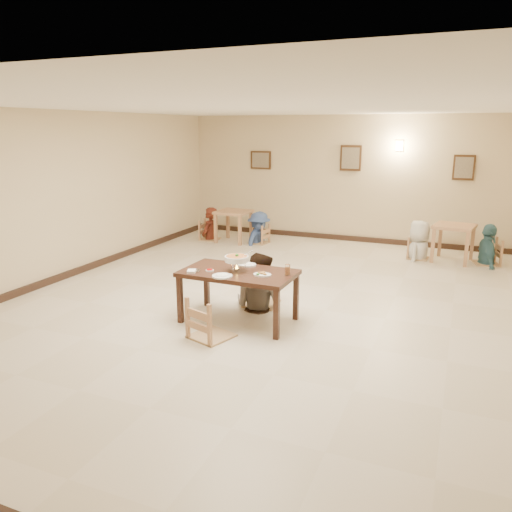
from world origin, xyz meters
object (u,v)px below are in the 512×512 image
at_px(main_diner, 259,253).
at_px(bg_diner_c, 421,221).
at_px(chair_near, 211,299).
at_px(bg_chair_lr, 259,225).
at_px(drink_glass, 288,270).
at_px(chair_far, 262,272).
at_px(bg_table_left, 234,216).
at_px(bg_table_right, 454,232).
at_px(main_table, 238,277).
at_px(bg_diner_a, 209,207).
at_px(curry_warmer, 237,259).
at_px(bg_chair_rl, 419,238).
at_px(bg_diner_d, 491,224).
at_px(bg_diner_b, 259,212).
at_px(bg_chair_ll, 210,221).
at_px(bg_chair_rr, 489,240).

relative_size(main_diner, bg_diner_c, 1.05).
xyz_separation_m(chair_near, bg_diner_c, (2.13, 5.35, 0.29)).
bearing_deg(bg_chair_lr, drink_glass, 34.41).
distance_m(chair_far, chair_near, 1.43).
relative_size(bg_table_left, bg_table_right, 0.88).
bearing_deg(main_diner, main_table, 98.85).
bearing_deg(bg_table_right, bg_diner_a, -178.96).
relative_size(curry_warmer, bg_diner_a, 0.23).
relative_size(curry_warmer, bg_chair_rl, 0.43).
bearing_deg(bg_diner_d, chair_far, 128.11).
bearing_deg(bg_diner_d, bg_diner_b, 78.11).
bearing_deg(chair_near, bg_chair_ll, -44.01).
bearing_deg(bg_diner_d, bg_chair_lr, 78.11).
distance_m(main_diner, bg_diner_b, 4.43).
relative_size(main_table, bg_chair_rr, 1.61).
distance_m(bg_table_right, bg_chair_ll, 5.61).
xyz_separation_m(main_diner, bg_table_left, (-2.32, 4.03, -0.24)).
xyz_separation_m(chair_near, bg_diner_d, (3.46, 5.43, 0.30)).
distance_m(bg_table_right, bg_diner_b, 4.34).
bearing_deg(chair_near, bg_table_left, -49.79).
bearing_deg(chair_near, chair_far, -77.47).
bearing_deg(bg_chair_rr, bg_table_left, -102.40).
bearing_deg(bg_chair_lr, main_table, 26.78).
xyz_separation_m(main_diner, bg_chair_rr, (3.31, 4.13, -0.37)).
distance_m(curry_warmer, bg_chair_lr, 5.03).
xyz_separation_m(bg_table_right, bg_chair_rl, (-0.66, -0.04, -0.19)).
distance_m(main_table, bg_diner_a, 5.46).
relative_size(chair_far, bg_diner_c, 0.64).
bearing_deg(chair_far, bg_diner_a, 124.80).
relative_size(chair_near, bg_chair_lr, 1.21).
bearing_deg(bg_table_right, main_diner, -122.98).
height_order(curry_warmer, bg_diner_c, bg_diner_c).
distance_m(chair_far, main_diner, 0.36).
relative_size(chair_far, bg_chair_rl, 1.20).
distance_m(curry_warmer, bg_chair_rr, 5.86).
height_order(bg_chair_ll, bg_chair_rl, bg_chair_ll).
bearing_deg(chair_near, bg_diner_b, -56.08).
relative_size(curry_warmer, bg_diner_d, 0.23).
relative_size(bg_table_left, bg_diner_c, 0.48).
distance_m(bg_chair_ll, bg_diner_c, 4.95).
height_order(chair_far, curry_warmer, chair_far).
bearing_deg(curry_warmer, bg_table_right, 60.05).
bearing_deg(bg_chair_rl, bg_table_right, -83.35).
height_order(main_table, drink_glass, drink_glass).
xyz_separation_m(drink_glass, bg_diner_d, (2.67, 4.67, 0.02)).
relative_size(bg_chair_rr, bg_diner_c, 0.61).
relative_size(chair_near, bg_chair_rr, 1.07).
bearing_deg(bg_chair_ll, chair_far, -149.15).
bearing_deg(bg_diner_b, main_diner, -154.57).
xyz_separation_m(main_diner, bg_chair_lr, (-1.68, 4.10, -0.43)).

